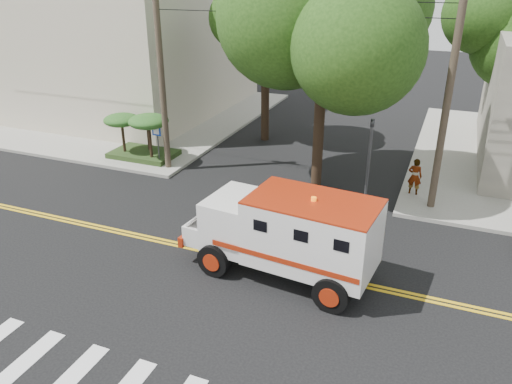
% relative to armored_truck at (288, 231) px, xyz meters
% --- Properties ---
extents(ground, '(100.00, 100.00, 0.00)m').
position_rel_armored_truck_xyz_m(ground, '(-2.49, 0.32, -1.55)').
color(ground, black).
rests_on(ground, ground).
extents(sidewalk_nw, '(17.00, 17.00, 0.15)m').
position_rel_armored_truck_xyz_m(sidewalk_nw, '(-15.99, 13.82, -1.48)').
color(sidewalk_nw, gray).
rests_on(sidewalk_nw, ground).
extents(building_left, '(16.00, 14.00, 10.00)m').
position_rel_armored_truck_xyz_m(building_left, '(-17.99, 15.32, 3.60)').
color(building_left, beige).
rests_on(building_left, sidewalk_nw).
extents(utility_pole_left, '(0.28, 0.28, 9.00)m').
position_rel_armored_truck_xyz_m(utility_pole_left, '(-8.09, 6.32, 2.95)').
color(utility_pole_left, '#382D23').
rests_on(utility_pole_left, ground).
extents(utility_pole_right, '(0.28, 0.28, 9.00)m').
position_rel_armored_truck_xyz_m(utility_pole_right, '(3.81, 6.52, 2.95)').
color(utility_pole_right, '#382D23').
rests_on(utility_pole_right, ground).
extents(tree_main, '(6.08, 5.70, 9.85)m').
position_rel_armored_truck_xyz_m(tree_main, '(-0.55, 6.53, 5.64)').
color(tree_main, black).
rests_on(tree_main, ground).
extents(tree_left, '(4.48, 4.20, 7.70)m').
position_rel_armored_truck_xyz_m(tree_left, '(-5.17, 12.11, 4.18)').
color(tree_left, black).
rests_on(tree_left, ground).
extents(traffic_signal, '(0.15, 0.18, 3.60)m').
position_rel_armored_truck_xyz_m(traffic_signal, '(1.31, 5.92, 0.67)').
color(traffic_signal, '#3F3F42').
rests_on(traffic_signal, ground).
extents(accessibility_sign, '(0.45, 0.10, 2.02)m').
position_rel_armored_truck_xyz_m(accessibility_sign, '(-8.69, 6.50, -0.19)').
color(accessibility_sign, '#3F3F42').
rests_on(accessibility_sign, ground).
extents(palm_planter, '(3.52, 2.63, 2.36)m').
position_rel_armored_truck_xyz_m(palm_planter, '(-9.92, 6.95, 0.09)').
color(palm_planter, '#1E3314').
rests_on(palm_planter, sidewalk_nw).
extents(armored_truck, '(6.19, 2.92, 2.73)m').
position_rel_armored_truck_xyz_m(armored_truck, '(0.00, 0.00, 0.00)').
color(armored_truck, silver).
rests_on(armored_truck, ground).
extents(pedestrian_a, '(0.58, 0.40, 1.55)m').
position_rel_armored_truck_xyz_m(pedestrian_a, '(3.01, 7.48, -0.63)').
color(pedestrian_a, gray).
rests_on(pedestrian_a, sidewalk_ne).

